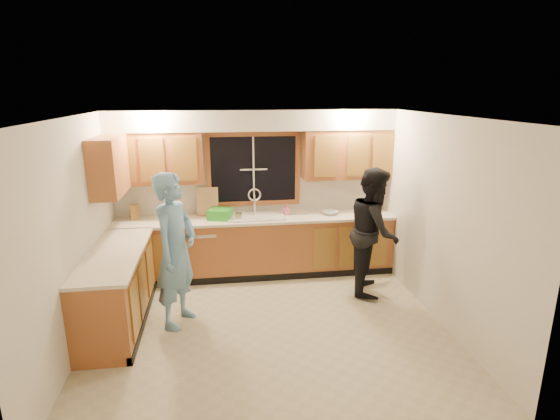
% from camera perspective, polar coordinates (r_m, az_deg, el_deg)
% --- Properties ---
extents(floor, '(4.20, 4.20, 0.00)m').
position_cam_1_polar(floor, '(5.49, -1.51, -14.90)').
color(floor, '#BCB191').
rests_on(floor, ground).
extents(ceiling, '(4.20, 4.20, 0.00)m').
position_cam_1_polar(ceiling, '(4.75, -1.73, 12.11)').
color(ceiling, white).
extents(wall_back, '(4.20, 0.00, 4.20)m').
position_cam_1_polar(wall_back, '(6.81, -3.44, 2.44)').
color(wall_back, silver).
rests_on(wall_back, ground).
extents(wall_left, '(0.00, 3.80, 3.80)m').
position_cam_1_polar(wall_left, '(5.20, -25.32, -3.15)').
color(wall_left, silver).
rests_on(wall_left, ground).
extents(wall_right, '(0.00, 3.80, 3.80)m').
position_cam_1_polar(wall_right, '(5.61, 20.23, -1.32)').
color(wall_right, silver).
rests_on(wall_right, ground).
extents(base_cabinets_back, '(4.20, 0.60, 0.88)m').
position_cam_1_polar(base_cabinets_back, '(6.75, -3.12, -4.84)').
color(base_cabinets_back, '#A95F31').
rests_on(base_cabinets_back, ground).
extents(base_cabinets_left, '(0.60, 1.90, 0.88)m').
position_cam_1_polar(base_cabinets_left, '(5.72, -20.47, -9.71)').
color(base_cabinets_left, '#A95F31').
rests_on(base_cabinets_left, ground).
extents(countertop_back, '(4.20, 0.63, 0.04)m').
position_cam_1_polar(countertop_back, '(6.59, -3.16, -1.13)').
color(countertop_back, '#EFE2C9').
rests_on(countertop_back, base_cabinets_back).
extents(countertop_left, '(0.63, 1.90, 0.04)m').
position_cam_1_polar(countertop_left, '(5.54, -20.76, -5.38)').
color(countertop_left, '#EFE2C9').
rests_on(countertop_left, base_cabinets_left).
extents(upper_cabinets_left, '(1.35, 0.33, 0.75)m').
position_cam_1_polar(upper_cabinets_left, '(6.58, -15.94, 6.53)').
color(upper_cabinets_left, '#A95F31').
rests_on(upper_cabinets_left, wall_back).
extents(upper_cabinets_right, '(1.35, 0.33, 0.75)m').
position_cam_1_polar(upper_cabinets_right, '(6.81, 8.74, 7.21)').
color(upper_cabinets_right, '#A95F31').
rests_on(upper_cabinets_right, wall_back).
extents(upper_cabinets_return, '(0.33, 0.90, 0.75)m').
position_cam_1_polar(upper_cabinets_return, '(6.08, -21.46, 5.36)').
color(upper_cabinets_return, '#A95F31').
rests_on(upper_cabinets_return, wall_left).
extents(soffit, '(4.20, 0.35, 0.30)m').
position_cam_1_polar(soffit, '(6.48, -3.46, 11.62)').
color(soffit, white).
rests_on(soffit, wall_back).
extents(window_frame, '(1.44, 0.03, 1.14)m').
position_cam_1_polar(window_frame, '(6.73, -3.48, 5.33)').
color(window_frame, black).
rests_on(window_frame, wall_back).
extents(sink, '(0.86, 0.52, 0.57)m').
position_cam_1_polar(sink, '(6.62, -3.17, -1.37)').
color(sink, white).
rests_on(sink, countertop_back).
extents(dishwasher, '(0.60, 0.56, 0.82)m').
position_cam_1_polar(dishwasher, '(6.74, -10.35, -5.39)').
color(dishwasher, silver).
rests_on(dishwasher, floor).
extents(stove, '(0.58, 0.75, 0.90)m').
position_cam_1_polar(stove, '(5.22, -21.78, -12.22)').
color(stove, silver).
rests_on(stove, floor).
extents(man, '(0.70, 0.81, 1.88)m').
position_cam_1_polar(man, '(5.32, -13.48, -5.17)').
color(man, '#679AC3').
rests_on(man, floor).
extents(woman, '(0.91, 1.03, 1.77)m').
position_cam_1_polar(woman, '(6.19, 12.16, -2.69)').
color(woman, black).
rests_on(woman, floor).
extents(knife_block, '(0.14, 0.13, 0.22)m').
position_cam_1_polar(knife_block, '(6.80, -18.44, -0.27)').
color(knife_block, '#A06E2C').
rests_on(knife_block, countertop_back).
extents(cutting_board, '(0.33, 0.13, 0.42)m').
position_cam_1_polar(cutting_board, '(6.74, -9.45, 1.12)').
color(cutting_board, tan).
rests_on(cutting_board, countertop_back).
extents(dish_crate, '(0.40, 0.38, 0.15)m').
position_cam_1_polar(dish_crate, '(6.55, -7.82, -0.51)').
color(dish_crate, green).
rests_on(dish_crate, countertop_back).
extents(soap_bottle, '(0.09, 0.09, 0.17)m').
position_cam_1_polar(soap_bottle, '(6.69, 0.87, 0.09)').
color(soap_bottle, pink).
rests_on(soap_bottle, countertop_back).
extents(bowl, '(0.31, 0.31, 0.06)m').
position_cam_1_polar(bowl, '(6.77, 6.59, -0.32)').
color(bowl, silver).
rests_on(bowl, countertop_back).
extents(can_left, '(0.08, 0.08, 0.12)m').
position_cam_1_polar(can_left, '(6.43, -5.50, -0.88)').
color(can_left, beige).
rests_on(can_left, countertop_back).
extents(can_right, '(0.07, 0.07, 0.11)m').
position_cam_1_polar(can_right, '(6.43, -5.24, -0.88)').
color(can_right, beige).
rests_on(can_right, countertop_back).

